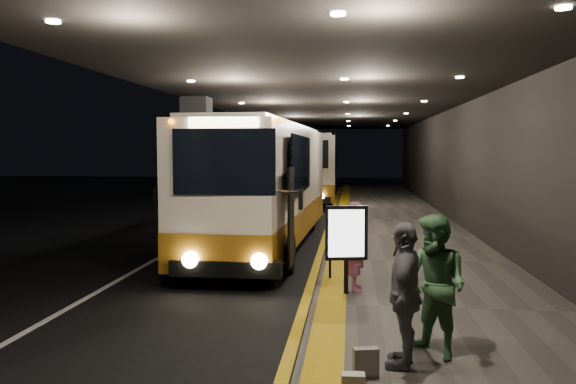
# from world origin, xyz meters

# --- Properties ---
(ground) EXTENTS (90.00, 90.00, 0.00)m
(ground) POSITION_xyz_m (0.00, 0.00, 0.00)
(ground) COLOR black
(lane_line_white) EXTENTS (0.12, 50.00, 0.01)m
(lane_line_white) POSITION_xyz_m (-1.80, 5.00, 0.01)
(lane_line_white) COLOR silver
(lane_line_white) RESTS_ON ground
(kerb_stripe_yellow) EXTENTS (0.18, 50.00, 0.01)m
(kerb_stripe_yellow) POSITION_xyz_m (2.35, 5.00, 0.01)
(kerb_stripe_yellow) COLOR gold
(kerb_stripe_yellow) RESTS_ON ground
(sidewalk) EXTENTS (4.50, 50.00, 0.15)m
(sidewalk) POSITION_xyz_m (4.75, 5.00, 0.07)
(sidewalk) COLOR #514C44
(sidewalk) RESTS_ON ground
(tactile_strip) EXTENTS (0.50, 50.00, 0.01)m
(tactile_strip) POSITION_xyz_m (2.85, 5.00, 0.16)
(tactile_strip) COLOR gold
(tactile_strip) RESTS_ON sidewalk
(terminal_wall) EXTENTS (0.10, 50.00, 6.00)m
(terminal_wall) POSITION_xyz_m (7.00, 5.00, 3.00)
(terminal_wall) COLOR black
(terminal_wall) RESTS_ON ground
(support_columns) EXTENTS (0.80, 24.80, 4.40)m
(support_columns) POSITION_xyz_m (-1.50, 4.00, 2.20)
(support_columns) COLOR black
(support_columns) RESTS_ON ground
(canopy) EXTENTS (9.00, 50.00, 0.40)m
(canopy) POSITION_xyz_m (2.50, 5.00, 4.60)
(canopy) COLOR black
(canopy) RESTS_ON support_columns
(coach_main) EXTENTS (2.70, 11.11, 3.44)m
(coach_main) POSITION_xyz_m (0.75, 3.25, 1.65)
(coach_main) COLOR beige
(coach_main) RESTS_ON ground
(coach_second) EXTENTS (2.63, 11.19, 3.50)m
(coach_second) POSITION_xyz_m (1.13, 18.53, 1.68)
(coach_second) COLOR beige
(coach_second) RESTS_ON ground
(passenger_boarding) EXTENTS (0.45, 0.64, 1.68)m
(passenger_boarding) POSITION_xyz_m (3.28, -2.11, 0.99)
(passenger_boarding) COLOR #AA4F7C
(passenger_boarding) RESTS_ON sidewalk
(passenger_waiting_green) EXTENTS (1.00, 1.03, 1.83)m
(passenger_waiting_green) POSITION_xyz_m (4.25, -5.46, 1.07)
(passenger_waiting_green) COLOR #38653B
(passenger_waiting_green) RESTS_ON sidewalk
(passenger_waiting_grey) EXTENTS (0.73, 1.13, 1.79)m
(passenger_waiting_grey) POSITION_xyz_m (3.83, -5.84, 1.04)
(passenger_waiting_grey) COLOR #57585D
(passenger_waiting_grey) RESTS_ON sidewalk
(bag_polka) EXTENTS (0.31, 0.19, 0.35)m
(bag_polka) POSITION_xyz_m (3.35, -6.25, 0.33)
(bag_polka) COLOR black
(bag_polka) RESTS_ON sidewalk
(info_sign) EXTENTS (0.78, 0.25, 1.64)m
(info_sign) POSITION_xyz_m (3.09, -2.44, 1.25)
(info_sign) COLOR black
(info_sign) RESTS_ON sidewalk
(stanchion_post) EXTENTS (0.05, 0.05, 1.13)m
(stanchion_post) POSITION_xyz_m (2.75, -1.21, 0.71)
(stanchion_post) COLOR black
(stanchion_post) RESTS_ON sidewalk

